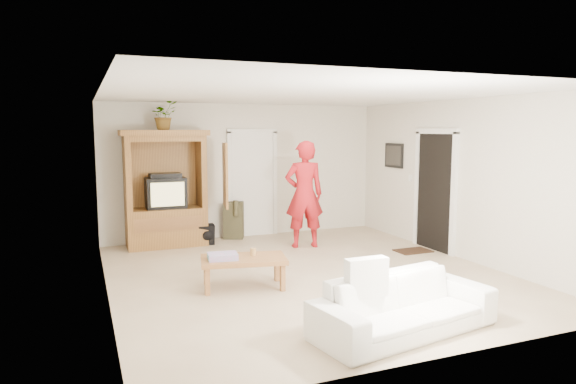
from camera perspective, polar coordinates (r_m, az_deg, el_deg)
name	(u,v)px	position (r m, az deg, el deg)	size (l,w,h in m)	color
floor	(307,274)	(7.61, 2.09, -9.12)	(6.00, 6.00, 0.00)	tan
ceiling	(307,94)	(7.33, 2.18, 10.81)	(6.00, 6.00, 0.00)	white
wall_back	(245,171)	(10.16, -4.84, 2.37)	(5.50, 5.50, 0.00)	silver
wall_front	(444,220)	(4.81, 16.99, -3.00)	(5.50, 5.50, 0.00)	silver
wall_left	(104,195)	(6.72, -19.78, -0.35)	(6.00, 6.00, 0.00)	silver
wall_right	(460,179)	(8.84, 18.61, 1.36)	(6.00, 6.00, 0.00)	silver
armoire	(167,196)	(9.51, -13.30, -0.47)	(1.82, 1.14, 2.10)	olive
door_back	(253,185)	(10.20, -3.96, 0.82)	(0.85, 0.05, 2.04)	white
doorway_right	(435,192)	(9.32, 16.03, -0.02)	(0.05, 0.90, 2.04)	black
framed_picture	(394,155)	(10.32, 11.70, 3.99)	(0.03, 0.60, 0.48)	black
doormat	(413,251)	(9.24, 13.73, -6.37)	(0.60, 0.40, 0.02)	#382316
plant	(164,115)	(9.41, -13.66, 8.27)	(0.46, 0.40, 0.51)	#4C7238
man	(304,194)	(9.17, 1.81, -0.26)	(0.70, 0.46, 1.91)	red
sofa	(404,305)	(5.59, 12.78, -12.15)	(2.01, 0.79, 0.59)	white
coffee_table	(244,261)	(6.92, -4.96, -7.68)	(1.22, 0.82, 0.42)	#9A6735
towel	(223,256)	(6.82, -7.27, -7.11)	(0.38, 0.28, 0.08)	#FF54B5
candle	(253,252)	(6.98, -3.89, -6.64)	(0.08, 0.08, 0.10)	tan
backpack_black	(206,235)	(9.55, -9.11, -4.75)	(0.30, 0.18, 0.37)	black
backpack_olive	(234,220)	(10.03, -6.07, -3.14)	(0.38, 0.28, 0.71)	#47442B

